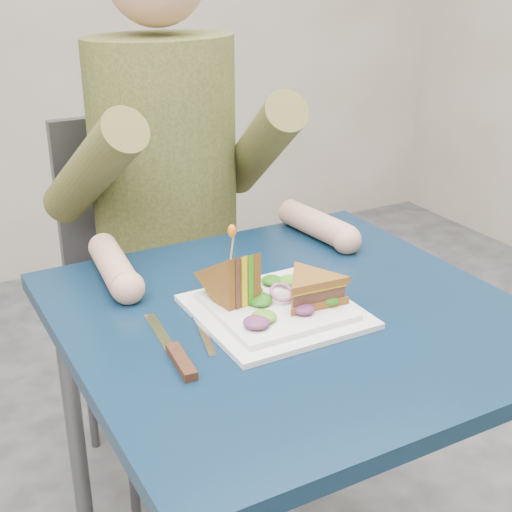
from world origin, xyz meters
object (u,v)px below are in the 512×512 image
plate (275,309)px  sandwich_flat (312,289)px  table (291,351)px  knife (177,356)px  diner (166,137)px  fork (203,329)px  sandwich_upright (233,282)px  chair (157,272)px

plate → sandwich_flat: sandwich_flat is taller
table → sandwich_flat: size_ratio=5.51×
table → knife: size_ratio=3.38×
diner → fork: size_ratio=4.22×
plate → sandwich_upright: bearing=141.9°
sandwich_flat → plate: bearing=155.6°
sandwich_upright → knife: bearing=-145.6°
table → diner: 0.60m
diner → sandwich_flat: 0.58m
diner → plate: 0.57m
chair → sandwich_flat: (0.02, -0.68, 0.23)m
plate → fork: plate is taller
sandwich_flat → sandwich_upright: sandwich_upright is taller
sandwich_flat → sandwich_upright: (-0.11, 0.07, 0.01)m
chair → sandwich_upright: bearing=-98.3°
plate → fork: (-0.13, 0.01, -0.01)m
knife → sandwich_flat: bearing=6.4°
chair → plate: (-0.03, -0.65, 0.20)m
knife → plate: bearing=15.0°
diner → fork: 0.59m
chair → fork: size_ratio=5.26×
chair → plate: size_ratio=3.58×
chair → diner: (-0.00, -0.11, 0.37)m
table → fork: 0.18m
table → knife: 0.25m
fork → sandwich_upright: bearing=26.9°
table → sandwich_upright: 0.17m
chair → sandwich_upright: (-0.09, -0.61, 0.24)m
table → knife: bearing=-167.7°
table → knife: (-0.23, -0.05, 0.09)m
knife → chair: bearing=71.7°
sandwich_flat → fork: (-0.19, 0.03, -0.04)m
chair → sandwich_flat: size_ratio=6.83×
plate → sandwich_flat: 0.07m
sandwich_upright → chair: bearing=81.7°
chair → knife: chair is taller
fork → knife: 0.09m
chair → diner: 0.39m
fork → knife: knife is taller
table → chair: (0.00, 0.66, -0.11)m
chair → plate: chair is taller
diner → knife: size_ratio=3.36×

